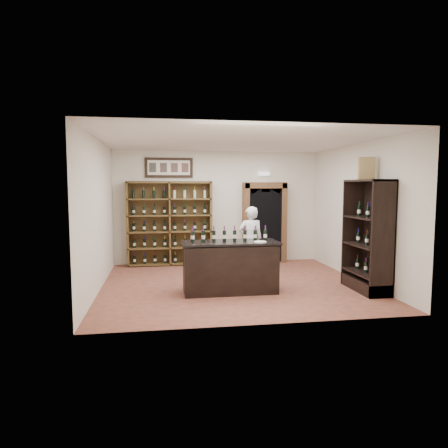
{
  "coord_description": "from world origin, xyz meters",
  "views": [
    {
      "loc": [
        -1.51,
        -8.16,
        2.08
      ],
      "look_at": [
        -0.18,
        0.3,
        1.26
      ],
      "focal_mm": 32.0,
      "sensor_mm": 36.0,
      "label": 1
    }
  ],
  "objects_px": {
    "counter_bottle_0": "(193,236)",
    "tasting_counter": "(230,267)",
    "wine_shelf": "(170,223)",
    "side_cabinet": "(368,253)",
    "shopkeeper": "(251,240)",
    "wine_crate": "(366,168)"
  },
  "relations": [
    {
      "from": "tasting_counter",
      "to": "side_cabinet",
      "type": "distance_m",
      "value": 2.75
    },
    {
      "from": "wine_shelf",
      "to": "tasting_counter",
      "type": "relative_size",
      "value": 1.17
    },
    {
      "from": "counter_bottle_0",
      "to": "side_cabinet",
      "type": "relative_size",
      "value": 0.14
    },
    {
      "from": "shopkeeper",
      "to": "wine_crate",
      "type": "relative_size",
      "value": 3.6
    },
    {
      "from": "tasting_counter",
      "to": "shopkeeper",
      "type": "height_order",
      "value": "shopkeeper"
    },
    {
      "from": "wine_shelf",
      "to": "side_cabinet",
      "type": "relative_size",
      "value": 1.0
    },
    {
      "from": "side_cabinet",
      "to": "shopkeeper",
      "type": "bearing_deg",
      "value": 137.2
    },
    {
      "from": "tasting_counter",
      "to": "shopkeeper",
      "type": "distance_m",
      "value": 1.73
    },
    {
      "from": "side_cabinet",
      "to": "wine_crate",
      "type": "height_order",
      "value": "wine_crate"
    },
    {
      "from": "wine_shelf",
      "to": "wine_crate",
      "type": "bearing_deg",
      "value": -38.91
    },
    {
      "from": "tasting_counter",
      "to": "counter_bottle_0",
      "type": "xyz_separation_m",
      "value": [
        -0.72,
        0.06,
        0.61
      ]
    },
    {
      "from": "counter_bottle_0",
      "to": "tasting_counter",
      "type": "bearing_deg",
      "value": -4.85
    },
    {
      "from": "counter_bottle_0",
      "to": "wine_crate",
      "type": "bearing_deg",
      "value": -3.43
    },
    {
      "from": "wine_crate",
      "to": "side_cabinet",
      "type": "bearing_deg",
      "value": -69.91
    },
    {
      "from": "wine_shelf",
      "to": "counter_bottle_0",
      "type": "relative_size",
      "value": 7.33
    },
    {
      "from": "wine_shelf",
      "to": "side_cabinet",
      "type": "distance_m",
      "value": 5.02
    },
    {
      "from": "counter_bottle_0",
      "to": "side_cabinet",
      "type": "distance_m",
      "value": 3.48
    },
    {
      "from": "counter_bottle_0",
      "to": "side_cabinet",
      "type": "bearing_deg",
      "value": -5.98
    },
    {
      "from": "counter_bottle_0",
      "to": "side_cabinet",
      "type": "height_order",
      "value": "side_cabinet"
    },
    {
      "from": "wine_shelf",
      "to": "counter_bottle_0",
      "type": "xyz_separation_m",
      "value": [
        0.38,
        -2.87,
        0.01
      ]
    },
    {
      "from": "wine_shelf",
      "to": "tasting_counter",
      "type": "distance_m",
      "value": 3.19
    },
    {
      "from": "counter_bottle_0",
      "to": "shopkeeper",
      "type": "bearing_deg",
      "value": 44.82
    }
  ]
}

